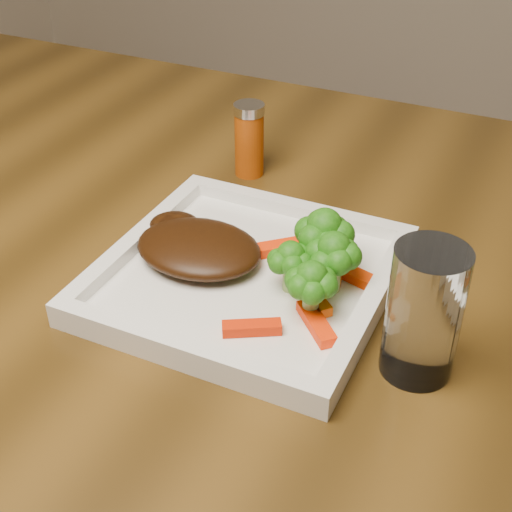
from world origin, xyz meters
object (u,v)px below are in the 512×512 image
at_px(dining_table, 163,439).
at_px(steak, 199,248).
at_px(spice_shaker, 249,140).
at_px(plate, 247,279).
at_px(drinking_glass, 424,313).

distance_m(dining_table, steak, 0.42).
height_order(steak, spice_shaker, spice_shaker).
relative_size(plate, steak, 2.08).
bearing_deg(dining_table, spice_shaker, 64.73).
height_order(plate, spice_shaker, spice_shaker).
bearing_deg(dining_table, steak, -28.27).
distance_m(plate, drinking_glass, 0.19).
height_order(plate, steak, steak).
distance_m(dining_table, spice_shaker, 0.45).
distance_m(plate, steak, 0.06).
distance_m(plate, spice_shaker, 0.23).
bearing_deg(drinking_glass, spice_shaker, 137.45).
xyz_separation_m(dining_table, steak, (0.11, -0.06, 0.40)).
height_order(plate, drinking_glass, drinking_glass).
height_order(dining_table, spice_shaker, spice_shaker).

